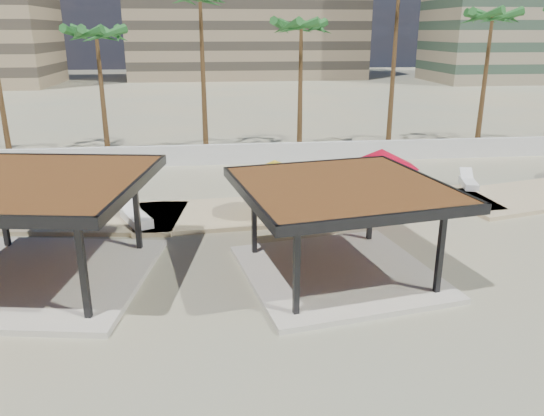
{
  "coord_description": "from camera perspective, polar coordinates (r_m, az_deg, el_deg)",
  "views": [
    {
      "loc": [
        -2.71,
        -14.9,
        7.55
      ],
      "look_at": [
        -0.56,
        3.34,
        1.4
      ],
      "focal_mm": 35.0,
      "sensor_mm": 36.0,
      "label": 1
    }
  ],
  "objects": [
    {
      "name": "pavilion_west",
      "position": [
        17.73,
        -24.18,
        -1.33
      ],
      "size": [
        7.7,
        7.7,
        3.39
      ],
      "rotation": [
        0.0,
        0.0,
        -0.17
      ],
      "color": "beige",
      "rests_on": "ground"
    },
    {
      "name": "palm_g",
      "position": [
        37.54,
        22.58,
        18.02
      ],
      "size": [
        3.0,
        3.0,
        9.25
      ],
      "color": "brown",
      "rests_on": "ground"
    },
    {
      "name": "palm_e",
      "position": [
        33.78,
        3.16,
        18.47
      ],
      "size": [
        3.0,
        3.0,
        8.66
      ],
      "color": "brown",
      "rests_on": "ground"
    },
    {
      "name": "pavilion_central",
      "position": [
        16.8,
        7.32,
        -1.46
      ],
      "size": [
        7.09,
        7.09,
        3.11
      ],
      "rotation": [
        0.0,
        0.0,
        0.17
      ],
      "color": "beige",
      "rests_on": "ground"
    },
    {
      "name": "lounger_b",
      "position": [
        22.19,
        2.09,
        -0.35
      ],
      "size": [
        1.23,
        2.29,
        0.83
      ],
      "rotation": [
        0.0,
        0.0,
        1.83
      ],
      "color": "white",
      "rests_on": "promenade"
    },
    {
      "name": "promenade",
      "position": [
        24.23,
        4.81,
        0.45
      ],
      "size": [
        44.45,
        7.97,
        0.24
      ],
      "color": "#C6B284",
      "rests_on": "ground"
    },
    {
      "name": "umbrella_f",
      "position": [
        22.35,
        -23.94,
        3.6
      ],
      "size": [
        3.53,
        3.53,
        2.59
      ],
      "rotation": [
        0.0,
        0.0,
        -0.25
      ],
      "color": "beige",
      "rests_on": "promenade"
    },
    {
      "name": "lounger_a",
      "position": [
        22.17,
        -14.44,
        -0.95
      ],
      "size": [
        1.59,
        2.33,
        0.85
      ],
      "rotation": [
        0.0,
        0.0,
        2.0
      ],
      "color": "white",
      "rests_on": "promenade"
    },
    {
      "name": "boundary_wall",
      "position": [
        31.78,
        -1.69,
        5.88
      ],
      "size": [
        56.0,
        0.3,
        1.2
      ],
      "primitive_type": "cube",
      "color": "silver",
      "rests_on": "ground"
    },
    {
      "name": "ground",
      "position": [
        16.92,
        3.23,
        -8.02
      ],
      "size": [
        200.0,
        200.0,
        0.0
      ],
      "primitive_type": "plane",
      "color": "tan",
      "rests_on": "ground"
    },
    {
      "name": "umbrella_c",
      "position": [
        22.41,
        11.68,
        5.27
      ],
      "size": [
        3.96,
        3.96,
        2.77
      ],
      "rotation": [
        0.0,
        0.0,
        0.33
      ],
      "color": "beige",
      "rests_on": "promenade"
    },
    {
      "name": "lounger_c",
      "position": [
        28.22,
        20.38,
        2.57
      ],
      "size": [
        1.09,
        2.04,
        0.73
      ],
      "rotation": [
        0.0,
        0.0,
        1.32
      ],
      "color": "white",
      "rests_on": "promenade"
    },
    {
      "name": "palm_d",
      "position": [
        33.83,
        -7.73,
        20.95
      ],
      "size": [
        3.0,
        3.0,
        10.3
      ],
      "color": "brown",
      "rests_on": "ground"
    },
    {
      "name": "palm_c",
      "position": [
        33.59,
        -18.35,
        16.93
      ],
      "size": [
        3.0,
        3.0,
        8.24
      ],
      "color": "brown",
      "rests_on": "ground"
    },
    {
      "name": "umbrella_b",
      "position": [
        21.51,
        0.29,
        4.31
      ],
      "size": [
        3.58,
        3.58,
        2.43
      ],
      "rotation": [
        0.0,
        0.0,
        -0.4
      ],
      "color": "beige",
      "rests_on": "promenade"
    }
  ]
}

